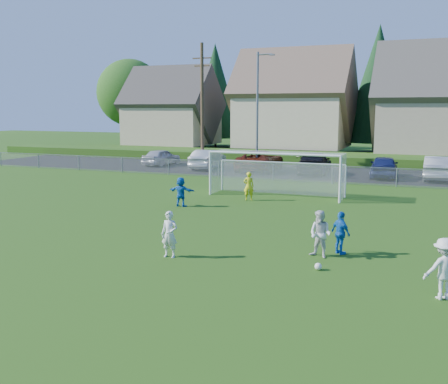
{
  "coord_description": "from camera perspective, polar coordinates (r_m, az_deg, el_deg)",
  "views": [
    {
      "loc": [
        8.01,
        -12.03,
        4.85
      ],
      "look_at": [
        0.0,
        8.0,
        1.4
      ],
      "focal_mm": 42.0,
      "sensor_mm": 36.0,
      "label": 1
    }
  ],
  "objects": [
    {
      "name": "car_d",
      "position": [
        39.83,
        9.78,
        3.11
      ],
      "size": [
        2.79,
        5.69,
        1.59
      ],
      "primitive_type": "imported",
      "rotation": [
        0.0,
        0.0,
        3.25
      ],
      "color": "black",
      "rests_on": "ground"
    },
    {
      "name": "ground",
      "position": [
        15.24,
        -11.41,
        -9.65
      ],
      "size": [
        160.0,
        160.0,
        0.0
      ],
      "primitive_type": "plane",
      "color": "#193D0C",
      "rests_on": "ground"
    },
    {
      "name": "player_white_a",
      "position": [
        17.3,
        -5.95,
        -4.6
      ],
      "size": [
        0.58,
        0.39,
        1.54
      ],
      "primitive_type": "imported",
      "rotation": [
        0.0,
        0.0,
        0.05
      ],
      "color": "silver",
      "rests_on": "ground"
    },
    {
      "name": "car_e",
      "position": [
        38.72,
        17.02,
        2.67
      ],
      "size": [
        2.21,
        4.76,
        1.58
      ],
      "primitive_type": "imported",
      "rotation": [
        0.0,
        0.0,
        3.22
      ],
      "color": "#171F50",
      "rests_on": "ground"
    },
    {
      "name": "goalkeeper",
      "position": [
        27.89,
        2.71,
        0.65
      ],
      "size": [
        0.65,
        0.54,
        1.52
      ],
      "primitive_type": "imported",
      "rotation": [
        0.0,
        0.0,
        3.51
      ],
      "color": "yellow",
      "rests_on": "ground"
    },
    {
      "name": "grass_embankment",
      "position": [
        47.91,
        12.11,
        3.55
      ],
      "size": [
        70.0,
        6.0,
        0.8
      ],
      "primitive_type": "cube",
      "color": "#1E420F",
      "rests_on": "ground"
    },
    {
      "name": "player_white_c",
      "position": [
        14.63,
        22.83,
        -7.7
      ],
      "size": [
        1.19,
        0.99,
        1.61
      ],
      "primitive_type": "imported",
      "rotation": [
        0.0,
        0.0,
        3.6
      ],
      "color": "silver",
      "rests_on": "ground"
    },
    {
      "name": "car_f",
      "position": [
        38.75,
        22.26,
        2.43
      ],
      "size": [
        1.83,
        5.0,
        1.63
      ],
      "primitive_type": "imported",
      "rotation": [
        0.0,
        0.0,
        3.12
      ],
      "color": "#ADADAD",
      "rests_on": "ground"
    },
    {
      "name": "tree_row",
      "position": [
        61.2,
        15.53,
        10.69
      ],
      "size": [
        65.98,
        12.36,
        13.8
      ],
      "color": "#382616",
      "rests_on": "ground"
    },
    {
      "name": "player_blue_a",
      "position": [
        18.01,
        12.58,
        -4.37
      ],
      "size": [
        0.88,
        0.82,
        1.46
      ],
      "primitive_type": "imported",
      "rotation": [
        0.0,
        0.0,
        2.44
      ],
      "color": "blue",
      "rests_on": "ground"
    },
    {
      "name": "car_c",
      "position": [
        41.22,
        3.93,
        3.44
      ],
      "size": [
        2.88,
        5.91,
        1.62
      ],
      "primitive_type": "imported",
      "rotation": [
        0.0,
        0.0,
        3.18
      ],
      "color": "#621C0B",
      "rests_on": "ground"
    },
    {
      "name": "player_white_b",
      "position": [
        17.48,
        10.43,
        -4.53
      ],
      "size": [
        0.91,
        0.8,
        1.56
      ],
      "primitive_type": "imported",
      "rotation": [
        0.0,
        0.0,
        -0.33
      ],
      "color": "silver",
      "rests_on": "ground"
    },
    {
      "name": "soccer_ball",
      "position": [
        16.29,
        10.21,
        -7.98
      ],
      "size": [
        0.22,
        0.22,
        0.22
      ],
      "primitive_type": "sphere",
      "color": "white",
      "rests_on": "ground"
    },
    {
      "name": "car_a",
      "position": [
        45.47,
        -6.84,
        3.79
      ],
      "size": [
        2.07,
        4.3,
        1.42
      ],
      "primitive_type": "imported",
      "rotation": [
        0.0,
        0.0,
        3.04
      ],
      "color": "#B3B4BB",
      "rests_on": "ground"
    },
    {
      "name": "soccer_goal",
      "position": [
        29.37,
        5.85,
        2.74
      ],
      "size": [
        7.42,
        1.9,
        2.5
      ],
      "color": "white",
      "rests_on": "ground"
    },
    {
      "name": "car_b",
      "position": [
        42.55,
        -1.77,
        3.58
      ],
      "size": [
        1.89,
        4.78,
        1.55
      ],
      "primitive_type": "imported",
      "rotation": [
        0.0,
        0.0,
        3.2
      ],
      "color": "silver",
      "rests_on": "ground"
    },
    {
      "name": "asphalt_lot",
      "position": [
        40.62,
        10.28,
        2.09
      ],
      "size": [
        60.0,
        60.0,
        0.0
      ],
      "primitive_type": "plane",
      "color": "black",
      "rests_on": "ground"
    },
    {
      "name": "chainlink_fence",
      "position": [
        35.21,
        8.5,
        2.1
      ],
      "size": [
        52.06,
        0.06,
        1.2
      ],
      "color": "gray",
      "rests_on": "ground"
    },
    {
      "name": "streetlight",
      "position": [
        40.02,
        3.71,
        9.05
      ],
      "size": [
        1.38,
        0.18,
        9.0
      ],
      "color": "slate",
      "rests_on": "ground"
    },
    {
      "name": "houses_row",
      "position": [
        54.88,
        15.79,
        11.34
      ],
      "size": [
        53.9,
        11.45,
        13.27
      ],
      "color": "tan",
      "rests_on": "ground"
    },
    {
      "name": "player_blue_b",
      "position": [
        26.2,
        -4.71,
        0.02
      ],
      "size": [
        1.37,
        0.45,
        1.47
      ],
      "primitive_type": "imported",
      "rotation": [
        0.0,
        0.0,
        3.13
      ],
      "color": "blue",
      "rests_on": "ground"
    },
    {
      "name": "utility_pole",
      "position": [
        42.78,
        -2.39,
        9.47
      ],
      "size": [
        1.6,
        0.26,
        10.0
      ],
      "color": "#473321",
      "rests_on": "ground"
    }
  ]
}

